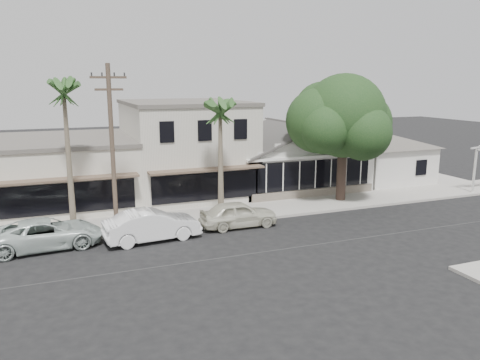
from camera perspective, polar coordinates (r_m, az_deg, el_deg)
name	(u,v)px	position (r m, az deg, el deg)	size (l,w,h in m)	color
ground	(312,245)	(24.09, 8.82, -7.85)	(140.00, 140.00, 0.00)	black
sidewalk_north	(132,224)	(27.72, -13.07, -5.22)	(90.00, 3.50, 0.15)	#9E9991
corner_shop	(289,154)	(36.45, 5.99, 3.19)	(10.40, 8.60, 5.10)	silver
side_cottage	(383,163)	(40.24, 17.05, 1.94)	(6.00, 6.00, 3.00)	silver
row_building_near	(185,149)	(34.48, -6.73, 3.74)	(8.00, 10.00, 6.50)	beige
row_building_midnear	(54,173)	(33.59, -21.70, 0.78)	(10.00, 10.00, 4.20)	beige
utility_pole	(112,147)	(25.10, -15.31, 3.93)	(1.80, 0.24, 9.00)	brown
car_0	(238,214)	(26.52, -0.19, -4.17)	(1.76, 4.38, 1.49)	beige
car_1	(152,225)	(24.70, -10.67, -5.44)	(1.72, 4.93, 1.62)	white
car_2	(46,234)	(25.10, -22.53, -6.05)	(2.46, 5.35, 1.49)	silver
shade_tree	(341,118)	(32.21, 12.20, 7.37)	(7.80, 7.05, 8.66)	#403026
palm_east	(220,111)	(27.02, -2.44, 8.45)	(3.05, 3.05, 7.59)	#726651
palm_mid	(64,94)	(25.99, -20.69, 9.79)	(3.03, 3.03, 8.66)	#726651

